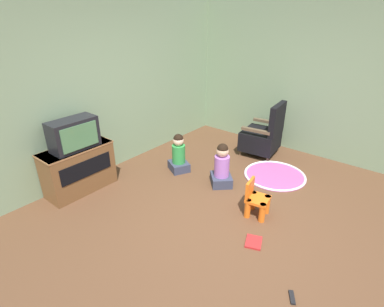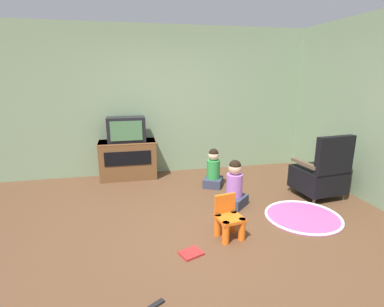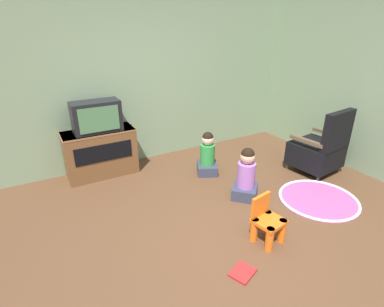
{
  "view_description": "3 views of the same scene",
  "coord_description": "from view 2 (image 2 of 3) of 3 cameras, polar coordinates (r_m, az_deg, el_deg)",
  "views": [
    {
      "loc": [
        -2.65,
        -1.56,
        2.44
      ],
      "look_at": [
        -0.12,
        0.51,
        0.88
      ],
      "focal_mm": 28.0,
      "sensor_mm": 36.0,
      "label": 1
    },
    {
      "loc": [
        -0.7,
        -3.11,
        1.83
      ],
      "look_at": [
        0.11,
        0.57,
        0.83
      ],
      "focal_mm": 28.0,
      "sensor_mm": 36.0,
      "label": 2
    },
    {
      "loc": [
        -1.52,
        -1.97,
        2.09
      ],
      "look_at": [
        0.07,
        0.85,
        0.67
      ],
      "focal_mm": 28.0,
      "sensor_mm": 36.0,
      "label": 3
    }
  ],
  "objects": [
    {
      "name": "ground_plane",
      "position": [
        3.68,
        0.19,
        -14.93
      ],
      "size": [
        30.0,
        30.0,
        0.0
      ],
      "primitive_type": "plane",
      "color": "brown"
    },
    {
      "name": "wall_back",
      "position": [
        5.62,
        -6.28,
        9.79
      ],
      "size": [
        5.82,
        0.12,
        2.67
      ],
      "color": "gray",
      "rests_on": "ground_plane"
    },
    {
      "name": "tv_cabinet",
      "position": [
        5.48,
        -12.1,
        -1.03
      ],
      "size": [
        1.01,
        0.44,
        0.69
      ],
      "color": "brown",
      "rests_on": "ground_plane"
    },
    {
      "name": "television",
      "position": [
        5.32,
        -12.41,
        4.52
      ],
      "size": [
        0.65,
        0.32,
        0.43
      ],
      "color": "black",
      "rests_on": "tv_cabinet"
    },
    {
      "name": "black_armchair",
      "position": [
        4.92,
        23.32,
        -3.68
      ],
      "size": [
        0.7,
        0.7,
        0.99
      ],
      "rotation": [
        0.0,
        0.0,
        3.26
      ],
      "color": "brown",
      "rests_on": "ground_plane"
    },
    {
      "name": "yellow_kid_chair",
      "position": [
        3.54,
        7.03,
        -12.58
      ],
      "size": [
        0.33,
        0.32,
        0.49
      ],
      "rotation": [
        0.0,
        0.0,
        0.18
      ],
      "color": "orange",
      "rests_on": "ground_plane"
    },
    {
      "name": "play_mat",
      "position": [
        4.29,
        20.39,
        -11.2
      ],
      "size": [
        0.99,
        0.99,
        0.04
      ],
      "color": "#A54C8C",
      "rests_on": "ground_plane"
    },
    {
      "name": "child_watching_left",
      "position": [
        4.28,
        8.06,
        -6.24
      ],
      "size": [
        0.46,
        0.46,
        0.68
      ],
      "rotation": [
        0.0,
        0.0,
        0.76
      ],
      "color": "#33384C",
      "rests_on": "ground_plane"
    },
    {
      "name": "child_watching_center",
      "position": [
        4.99,
        4.08,
        -3.2
      ],
      "size": [
        0.41,
        0.43,
        0.65
      ],
      "rotation": [
        0.0,
        0.0,
        1.1
      ],
      "color": "#33384C",
      "rests_on": "ground_plane"
    },
    {
      "name": "book",
      "position": [
        3.31,
        -0.16,
        -18.47
      ],
      "size": [
        0.27,
        0.25,
        0.02
      ],
      "rotation": [
        0.0,
        0.0,
        0.38
      ],
      "color": "#B22323",
      "rests_on": "ground_plane"
    },
    {
      "name": "remote_control",
      "position": [
        2.75,
        -6.88,
        -26.67
      ],
      "size": [
        0.15,
        0.12,
        0.02
      ],
      "rotation": [
        0.0,
        0.0,
        0.54
      ],
      "color": "black",
      "rests_on": "ground_plane"
    }
  ]
}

